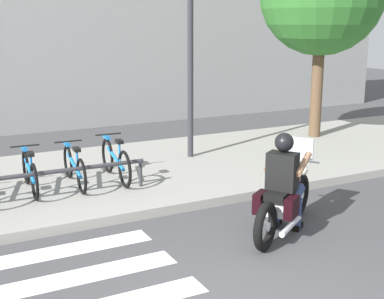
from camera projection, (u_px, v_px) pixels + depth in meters
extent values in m
cube|color=gray|center=(88.00, 179.00, 9.69)|extent=(24.00, 4.40, 0.15)
cube|color=white|center=(60.00, 281.00, 6.03)|extent=(2.80, 0.40, 0.01)
cube|color=white|center=(45.00, 254.00, 6.72)|extent=(2.80, 0.40, 0.01)
torus|color=black|center=(300.00, 194.00, 8.04)|extent=(0.61, 0.46, 0.66)
cylinder|color=silver|center=(300.00, 194.00, 8.04)|extent=(0.15, 0.15, 0.12)
torus|color=black|center=(265.00, 226.00, 6.78)|extent=(0.61, 0.46, 0.66)
cylinder|color=silver|center=(265.00, 226.00, 6.78)|extent=(0.15, 0.15, 0.12)
cube|color=silver|center=(285.00, 200.00, 7.38)|extent=(0.83, 0.69, 0.28)
ellipsoid|color=black|center=(290.00, 181.00, 7.50)|extent=(0.59, 0.52, 0.22)
cube|color=black|center=(280.00, 193.00, 7.17)|extent=(0.62, 0.55, 0.10)
cube|color=black|center=(260.00, 202.00, 7.16)|extent=(0.33, 0.28, 0.28)
cube|color=black|center=(292.00, 207.00, 6.95)|extent=(0.33, 0.28, 0.28)
cylinder|color=silver|center=(299.00, 160.00, 7.78)|extent=(0.37, 0.53, 0.03)
sphere|color=white|center=(302.00, 170.00, 8.00)|extent=(0.18, 0.18, 0.18)
cube|color=silver|center=(300.00, 148.00, 7.76)|extent=(0.26, 0.35, 0.32)
cylinder|color=silver|center=(291.00, 226.00, 7.15)|extent=(0.65, 0.48, 0.08)
cube|color=black|center=(282.00, 171.00, 7.15)|extent=(0.44, 0.48, 0.52)
sphere|color=black|center=(284.00, 142.00, 7.08)|extent=(0.26, 0.26, 0.26)
cylinder|color=#9E7051|center=(273.00, 160.00, 7.43)|extent=(0.48, 0.37, 0.26)
cylinder|color=#9E7051|center=(303.00, 164.00, 7.22)|extent=(0.48, 0.37, 0.26)
cylinder|color=navy|center=(274.00, 192.00, 7.43)|extent=(0.44, 0.36, 0.24)
cylinder|color=navy|center=(276.00, 210.00, 7.61)|extent=(0.11, 0.11, 0.48)
cube|color=black|center=(276.00, 222.00, 7.69)|extent=(0.25, 0.22, 0.08)
cylinder|color=navy|center=(296.00, 195.00, 7.28)|extent=(0.44, 0.36, 0.24)
cylinder|color=navy|center=(297.00, 214.00, 7.46)|extent=(0.11, 0.11, 0.48)
cube|color=black|center=(298.00, 226.00, 7.54)|extent=(0.25, 0.22, 0.08)
torus|color=black|center=(26.00, 167.00, 9.09)|extent=(0.07, 0.60, 0.60)
torus|color=black|center=(35.00, 182.00, 8.25)|extent=(0.07, 0.60, 0.60)
cylinder|color=blue|center=(30.00, 170.00, 8.65)|extent=(0.10, 0.86, 0.24)
cylinder|color=blue|center=(31.00, 165.00, 8.41)|extent=(0.04, 0.04, 0.37)
cube|color=black|center=(30.00, 154.00, 8.36)|extent=(0.11, 0.20, 0.06)
cylinder|color=black|center=(25.00, 146.00, 8.92)|extent=(0.48, 0.05, 0.03)
cube|color=blue|center=(24.00, 149.00, 9.02)|extent=(0.09, 0.28, 0.04)
torus|color=black|center=(68.00, 162.00, 9.45)|extent=(0.07, 0.60, 0.60)
torus|color=black|center=(81.00, 176.00, 8.55)|extent=(0.07, 0.60, 0.60)
cylinder|color=blue|center=(74.00, 165.00, 8.99)|extent=(0.10, 0.92, 0.25)
cylinder|color=blue|center=(77.00, 160.00, 8.73)|extent=(0.04, 0.04, 0.36)
cube|color=black|center=(77.00, 149.00, 8.68)|extent=(0.11, 0.20, 0.06)
cylinder|color=black|center=(68.00, 141.00, 9.27)|extent=(0.48, 0.05, 0.03)
cube|color=blue|center=(67.00, 144.00, 9.38)|extent=(0.09, 0.28, 0.04)
torus|color=black|center=(108.00, 156.00, 9.79)|extent=(0.08, 0.65, 0.64)
torus|color=black|center=(125.00, 169.00, 8.87)|extent=(0.08, 0.65, 0.64)
cylinder|color=blue|center=(116.00, 158.00, 9.31)|extent=(0.10, 0.93, 0.25)
cylinder|color=blue|center=(120.00, 153.00, 9.05)|extent=(0.04, 0.04, 0.39)
cube|color=black|center=(119.00, 142.00, 9.00)|extent=(0.11, 0.20, 0.06)
cylinder|color=black|center=(108.00, 134.00, 9.59)|extent=(0.48, 0.05, 0.03)
cube|color=blue|center=(107.00, 137.00, 9.70)|extent=(0.09, 0.28, 0.04)
cylinder|color=#333338|center=(36.00, 174.00, 8.16)|extent=(3.57, 0.07, 0.07)
cylinder|color=#333338|center=(141.00, 174.00, 8.99)|extent=(0.06, 0.06, 0.45)
cylinder|color=#2D2D33|center=(190.00, 75.00, 10.67)|extent=(0.12, 0.12, 3.71)
cylinder|color=brown|center=(317.00, 91.00, 12.79)|extent=(0.28, 0.28, 2.56)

